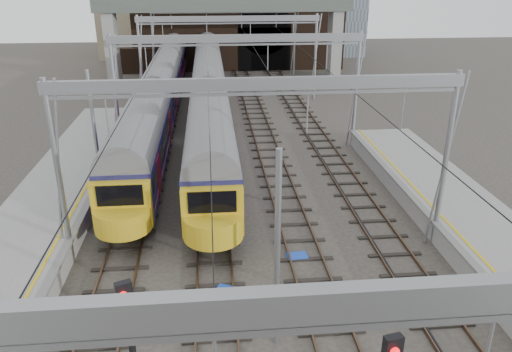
{
  "coord_description": "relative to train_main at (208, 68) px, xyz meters",
  "views": [
    {
      "loc": [
        -1.94,
        -11.45,
        11.78
      ],
      "look_at": [
        0.17,
        11.01,
        2.4
      ],
      "focal_mm": 35.0,
      "sensor_mm": 36.0,
      "label": 1
    }
  ],
  "objects": [
    {
      "name": "retaining_wall",
      "position": [
        3.4,
        12.28,
        1.86
      ],
      "size": [
        28.0,
        2.75,
        9.0
      ],
      "color": "#322116",
      "rests_on": "ground"
    },
    {
      "name": "equip_cover_b",
      "position": [
        0.44,
        -34.6,
        -2.42
      ],
      "size": [
        0.95,
        0.83,
        0.09
      ],
      "primitive_type": "cube",
      "rotation": [
        0.0,
        0.0,
        -0.4
      ],
      "color": "blue",
      "rests_on": "ground"
    },
    {
      "name": "train_main",
      "position": [
        0.0,
        0.0,
        0.0
      ],
      "size": [
        2.77,
        64.1,
        4.78
      ],
      "color": "black",
      "rests_on": "ground"
    },
    {
      "name": "tracks",
      "position": [
        2.0,
        -24.65,
        -2.45
      ],
      "size": [
        14.4,
        80.0,
        0.22
      ],
      "color": "#4C3828",
      "rests_on": "ground"
    },
    {
      "name": "signal_near_left",
      "position": [
        -2.04,
        -41.35,
        0.83
      ],
      "size": [
        0.41,
        0.48,
        5.3
      ],
      "rotation": [
        0.0,
        0.0,
        0.39
      ],
      "color": "black",
      "rests_on": "ground"
    },
    {
      "name": "overbridge",
      "position": [
        2.0,
        6.35,
        4.8
      ],
      "size": [
        28.0,
        3.0,
        9.25
      ],
      "color": "gray",
      "rests_on": "ground"
    },
    {
      "name": "relay_cabinet",
      "position": [
        -5.8,
        -37.13,
        -1.87
      ],
      "size": [
        0.66,
        0.57,
        1.21
      ],
      "primitive_type": "cube",
      "rotation": [
        0.0,
        0.0,
        0.11
      ],
      "color": "silver",
      "rests_on": "ground"
    },
    {
      "name": "train_second",
      "position": [
        -4.0,
        -7.38,
        -0.04
      ],
      "size": [
        2.71,
        47.1,
        4.7
      ],
      "color": "black",
      "rests_on": "ground"
    },
    {
      "name": "overhead_line",
      "position": [
        2.0,
        -18.16,
        4.1
      ],
      "size": [
        16.8,
        80.0,
        8.0
      ],
      "color": "gray",
      "rests_on": "ground"
    },
    {
      "name": "equip_cover_c",
      "position": [
        3.65,
        -32.4,
        -2.42
      ],
      "size": [
        0.94,
        0.69,
        0.1
      ],
      "primitive_type": "cube",
      "rotation": [
        0.0,
        0.0,
        0.07
      ],
      "color": "blue",
      "rests_on": "ground"
    }
  ]
}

